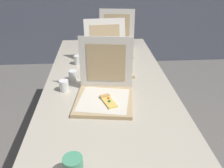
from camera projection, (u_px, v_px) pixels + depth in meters
table at (108, 88)px, 1.70m from camera, size 0.87×2.01×0.72m
pizza_box_front at (105, 92)px, 1.44m from camera, size 0.38×0.39×0.36m
pizza_box_middle at (108, 62)px, 1.86m from camera, size 0.37×0.46×0.35m
pizza_box_back at (116, 45)px, 2.23m from camera, size 0.39×0.42×0.36m
cup_white_mid at (73, 76)px, 1.68m from camera, size 0.06×0.06×0.07m
cup_white_near_center at (64, 86)px, 1.55m from camera, size 0.06×0.06×0.07m
cup_white_far at (78, 60)px, 1.95m from camera, size 0.06×0.06×0.07m
cup_printed_front at (73, 167)px, 0.92m from camera, size 0.08×0.08×0.09m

